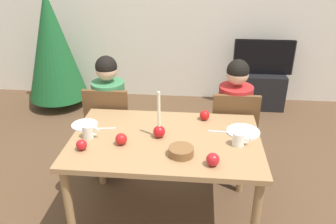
% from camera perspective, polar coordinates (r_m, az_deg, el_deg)
% --- Properties ---
extents(ground_plane, '(7.68, 7.68, 0.00)m').
position_cam_1_polar(ground_plane, '(2.96, -0.38, -17.09)').
color(ground_plane, brown).
extents(back_wall, '(6.40, 0.10, 2.60)m').
position_cam_1_polar(back_wall, '(4.81, 2.79, 17.34)').
color(back_wall, silver).
rests_on(back_wall, ground).
extents(dining_table, '(1.40, 0.90, 0.75)m').
position_cam_1_polar(dining_table, '(2.55, -0.42, -6.08)').
color(dining_table, '#99754C').
rests_on(dining_table, ground).
extents(chair_left, '(0.40, 0.40, 0.90)m').
position_cam_1_polar(chair_left, '(3.25, -9.73, -2.12)').
color(chair_left, brown).
rests_on(chair_left, ground).
extents(chair_right, '(0.40, 0.40, 0.90)m').
position_cam_1_polar(chair_right, '(3.16, 10.84, -3.03)').
color(chair_right, brown).
rests_on(chair_right, ground).
extents(person_left_child, '(0.30, 0.30, 1.17)m').
position_cam_1_polar(person_left_child, '(3.25, -9.66, -0.96)').
color(person_left_child, '#33384C').
rests_on(person_left_child, ground).
extents(person_right_child, '(0.30, 0.30, 1.17)m').
position_cam_1_polar(person_right_child, '(3.16, 10.88, -1.83)').
color(person_right_child, '#33384C').
rests_on(person_right_child, ground).
extents(tv_stand, '(0.64, 0.40, 0.48)m').
position_cam_1_polar(tv_stand, '(4.87, 15.13, 3.60)').
color(tv_stand, black).
rests_on(tv_stand, ground).
extents(tv, '(0.79, 0.05, 0.46)m').
position_cam_1_polar(tv, '(4.72, 15.79, 8.88)').
color(tv, black).
rests_on(tv, tv_stand).
extents(christmas_tree, '(0.79, 0.79, 1.66)m').
position_cam_1_polar(christmas_tree, '(4.79, -18.88, 10.55)').
color(christmas_tree, brown).
rests_on(christmas_tree, ground).
extents(candle_centerpiece, '(0.09, 0.09, 0.36)m').
position_cam_1_polar(candle_centerpiece, '(2.49, -1.50, -2.75)').
color(candle_centerpiece, red).
rests_on(candle_centerpiece, dining_table).
extents(plate_left, '(0.20, 0.20, 0.01)m').
position_cam_1_polar(plate_left, '(2.76, -13.85, -2.10)').
color(plate_left, silver).
rests_on(plate_left, dining_table).
extents(plate_right, '(0.25, 0.25, 0.01)m').
position_cam_1_polar(plate_right, '(2.65, 12.53, -3.23)').
color(plate_right, silver).
rests_on(plate_right, dining_table).
extents(mug_left, '(0.13, 0.08, 0.10)m').
position_cam_1_polar(mug_left, '(2.56, -13.22, -3.21)').
color(mug_left, silver).
rests_on(mug_left, dining_table).
extents(mug_right, '(0.13, 0.08, 0.10)m').
position_cam_1_polar(mug_right, '(2.45, 11.84, -4.47)').
color(mug_right, white).
rests_on(mug_right, dining_table).
extents(fork_left, '(0.18, 0.04, 0.01)m').
position_cam_1_polar(fork_left, '(2.68, -10.72, -2.75)').
color(fork_left, silver).
rests_on(fork_left, dining_table).
extents(fork_right, '(0.18, 0.02, 0.01)m').
position_cam_1_polar(fork_right, '(2.61, 8.68, -3.31)').
color(fork_right, silver).
rests_on(fork_right, dining_table).
extents(bowl_walnuts, '(0.17, 0.17, 0.06)m').
position_cam_1_polar(bowl_walnuts, '(2.30, 2.22, -6.62)').
color(bowl_walnuts, brown).
rests_on(bowl_walnuts, dining_table).
extents(apple_near_candle, '(0.08, 0.08, 0.08)m').
position_cam_1_polar(apple_near_candle, '(2.43, -14.34, -5.38)').
color(apple_near_candle, '#B0191E').
rests_on(apple_near_candle, dining_table).
extents(apple_by_left_plate, '(0.08, 0.08, 0.08)m').
position_cam_1_polar(apple_by_left_plate, '(2.77, 6.18, -0.53)').
color(apple_by_left_plate, red).
rests_on(apple_by_left_plate, dining_table).
extents(apple_by_right_mug, '(0.09, 0.09, 0.09)m').
position_cam_1_polar(apple_by_right_mug, '(2.21, 7.55, -7.93)').
color(apple_by_right_mug, red).
rests_on(apple_by_right_mug, dining_table).
extents(apple_far_edge, '(0.09, 0.09, 0.09)m').
position_cam_1_polar(apple_far_edge, '(2.44, -7.88, -4.53)').
color(apple_far_edge, red).
rests_on(apple_far_edge, dining_table).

